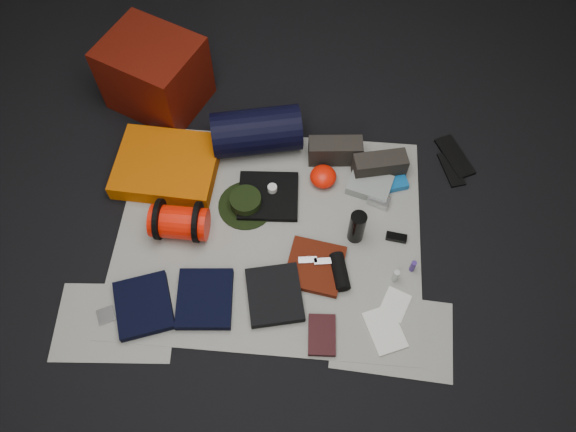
# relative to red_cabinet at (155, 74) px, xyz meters

# --- Properties ---
(floor) EXTENTS (4.50, 4.50, 0.02)m
(floor) POSITION_rel_red_cabinet_xyz_m (0.75, -0.87, -0.23)
(floor) COLOR black
(floor) RESTS_ON ground
(newspaper_mat) EXTENTS (1.60, 1.30, 0.01)m
(newspaper_mat) POSITION_rel_red_cabinet_xyz_m (0.75, -0.87, -0.21)
(newspaper_mat) COLOR #B3B2A5
(newspaper_mat) RESTS_ON floor
(newspaper_sheet_front_left) EXTENTS (0.61, 0.44, 0.00)m
(newspaper_sheet_front_left) POSITION_rel_red_cabinet_xyz_m (0.05, -1.42, -0.21)
(newspaper_sheet_front_left) COLOR #B3B2A5
(newspaper_sheet_front_left) RESTS_ON floor
(newspaper_sheet_front_right) EXTENTS (0.60, 0.43, 0.00)m
(newspaper_sheet_front_right) POSITION_rel_red_cabinet_xyz_m (1.40, -1.37, -0.21)
(newspaper_sheet_front_right) COLOR #B3B2A5
(newspaper_sheet_front_right) RESTS_ON floor
(red_cabinet) EXTENTS (0.64, 0.60, 0.43)m
(red_cabinet) POSITION_rel_red_cabinet_xyz_m (0.00, 0.00, 0.00)
(red_cabinet) COLOR #540F06
(red_cabinet) RESTS_ON floor
(sleeping_pad) EXTENTS (0.57, 0.47, 0.10)m
(sleeping_pad) POSITION_rel_red_cabinet_xyz_m (0.14, -0.53, -0.16)
(sleeping_pad) COLOR #CD5702
(sleeping_pad) RESTS_ON newspaper_mat
(stuff_sack) EXTENTS (0.30, 0.18, 0.17)m
(stuff_sack) POSITION_rel_red_cabinet_xyz_m (0.28, -0.90, -0.12)
(stuff_sack) COLOR #FF1704
(stuff_sack) RESTS_ON newspaper_mat
(sack_strap_left) EXTENTS (0.02, 0.22, 0.22)m
(sack_strap_left) POSITION_rel_red_cabinet_xyz_m (0.18, -0.90, -0.10)
(sack_strap_left) COLOR black
(sack_strap_left) RESTS_ON newspaper_mat
(sack_strap_right) EXTENTS (0.03, 0.22, 0.22)m
(sack_strap_right) POSITION_rel_red_cabinet_xyz_m (0.38, -0.90, -0.10)
(sack_strap_right) COLOR black
(sack_strap_right) RESTS_ON newspaper_mat
(navy_duffel) EXTENTS (0.54, 0.36, 0.26)m
(navy_duffel) POSITION_rel_red_cabinet_xyz_m (0.62, -0.31, -0.08)
(navy_duffel) COLOR black
(navy_duffel) RESTS_ON newspaper_mat
(boonie_brim) EXTENTS (0.37, 0.37, 0.01)m
(boonie_brim) POSITION_rel_red_cabinet_xyz_m (0.61, -0.72, -0.20)
(boonie_brim) COLOR black
(boonie_brim) RESTS_ON newspaper_mat
(boonie_crown) EXTENTS (0.17, 0.17, 0.08)m
(boonie_crown) POSITION_rel_red_cabinet_xyz_m (0.61, -0.72, -0.16)
(boonie_crown) COLOR black
(boonie_crown) RESTS_ON boonie_brim
(hiking_boot_left) EXTENTS (0.31, 0.14, 0.15)m
(hiking_boot_left) POSITION_rel_red_cabinet_xyz_m (1.07, -0.36, -0.13)
(hiking_boot_left) COLOR #2A2621
(hiking_boot_left) RESTS_ON newspaper_mat
(hiking_boot_right) EXTENTS (0.31, 0.17, 0.15)m
(hiking_boot_right) POSITION_rel_red_cabinet_xyz_m (1.32, -0.44, -0.14)
(hiking_boot_right) COLOR #2A2621
(hiking_boot_right) RESTS_ON newspaper_mat
(flip_flop_left) EXTENTS (0.15, 0.25, 0.01)m
(flip_flop_left) POSITION_rel_red_cabinet_xyz_m (1.74, -0.38, -0.21)
(flip_flop_left) COLOR black
(flip_flop_left) RESTS_ON floor
(flip_flop_right) EXTENTS (0.23, 0.31, 0.02)m
(flip_flop_right) POSITION_rel_red_cabinet_xyz_m (1.76, -0.29, -0.21)
(flip_flop_right) COLOR black
(flip_flop_right) RESTS_ON floor
(trousers_navy_a) EXTENTS (0.35, 0.37, 0.05)m
(trousers_navy_a) POSITION_rel_red_cabinet_xyz_m (0.18, -1.34, -0.19)
(trousers_navy_a) COLOR black
(trousers_navy_a) RESTS_ON newspaper_mat
(trousers_navy_b) EXTENTS (0.29, 0.33, 0.05)m
(trousers_navy_b) POSITION_rel_red_cabinet_xyz_m (0.47, -1.28, -0.18)
(trousers_navy_b) COLOR black
(trousers_navy_b) RESTS_ON newspaper_mat
(trousers_charcoal) EXTENTS (0.33, 0.35, 0.05)m
(trousers_charcoal) POSITION_rel_red_cabinet_xyz_m (0.81, -1.23, -0.19)
(trousers_charcoal) COLOR black
(trousers_charcoal) RESTS_ON newspaper_mat
(black_tshirt) EXTENTS (0.34, 0.32, 0.03)m
(black_tshirt) POSITION_rel_red_cabinet_xyz_m (0.72, -0.65, -0.19)
(black_tshirt) COLOR black
(black_tshirt) RESTS_ON newspaper_mat
(red_shirt) EXTENTS (0.32, 0.32, 0.04)m
(red_shirt) POSITION_rel_red_cabinet_xyz_m (1.00, -1.05, -0.19)
(red_shirt) COLOR #541709
(red_shirt) RESTS_ON newspaper_mat
(orange_stuff_sack) EXTENTS (0.15, 0.15, 0.10)m
(orange_stuff_sack) POSITION_rel_red_cabinet_xyz_m (1.02, -0.52, -0.16)
(orange_stuff_sack) COLOR #FF1704
(orange_stuff_sack) RESTS_ON newspaper_mat
(first_aid_pouch) EXTENTS (0.27, 0.23, 0.06)m
(first_aid_pouch) POSITION_rel_red_cabinet_xyz_m (1.28, -0.54, -0.18)
(first_aid_pouch) COLOR gray
(first_aid_pouch) RESTS_ON newspaper_mat
(water_bottle) EXTENTS (0.11, 0.11, 0.21)m
(water_bottle) POSITION_rel_red_cabinet_xyz_m (1.20, -0.86, -0.10)
(water_bottle) COLOR black
(water_bottle) RESTS_ON newspaper_mat
(speaker) EXTENTS (0.12, 0.20, 0.07)m
(speaker) POSITION_rel_red_cabinet_xyz_m (1.13, -1.08, -0.17)
(speaker) COLOR black
(speaker) RESTS_ON newspaper_mat
(compact_camera) EXTENTS (0.13, 0.10, 0.05)m
(compact_camera) POSITION_rel_red_cabinet_xyz_m (1.33, -0.64, -0.19)
(compact_camera) COLOR silver
(compact_camera) RESTS_ON newspaper_mat
(cyan_case) EXTENTS (0.14, 0.11, 0.04)m
(cyan_case) POSITION_rel_red_cabinet_xyz_m (1.42, -0.52, -0.19)
(cyan_case) COLOR #115DA4
(cyan_case) RESTS_ON newspaper_mat
(toiletry_purple) EXTENTS (0.04, 0.04, 0.08)m
(toiletry_purple) POSITION_rel_red_cabinet_xyz_m (1.50, -1.02, -0.17)
(toiletry_purple) COLOR #40277D
(toiletry_purple) RESTS_ON newspaper_mat
(toiletry_clear) EXTENTS (0.03, 0.03, 0.09)m
(toiletry_clear) POSITION_rel_red_cabinet_xyz_m (1.41, -1.09, -0.16)
(toiletry_clear) COLOR #B2B7B2
(toiletry_clear) RESTS_ON newspaper_mat
(paperback_book) EXTENTS (0.14, 0.21, 0.03)m
(paperback_book) POSITION_rel_red_cabinet_xyz_m (1.06, -1.41, -0.19)
(paperback_book) COLOR black
(paperback_book) RESTS_ON newspaper_mat
(map_booklet) EXTENTS (0.23, 0.27, 0.01)m
(map_booklet) POSITION_rel_red_cabinet_xyz_m (1.36, -1.36, -0.20)
(map_booklet) COLOR white
(map_booklet) RESTS_ON newspaper_mat
(map_printout) EXTENTS (0.17, 0.19, 0.01)m
(map_printout) POSITION_rel_red_cabinet_xyz_m (1.41, -1.22, -0.21)
(map_printout) COLOR white
(map_printout) RESTS_ON newspaper_mat
(sunglasses) EXTENTS (0.11, 0.06, 0.03)m
(sunglasses) POSITION_rel_red_cabinet_xyz_m (1.42, -0.85, -0.20)
(sunglasses) COLOR black
(sunglasses) RESTS_ON newspaper_mat
(key_cluster) EXTENTS (0.11, 0.11, 0.01)m
(key_cluster) POSITION_rel_red_cabinet_xyz_m (-0.00, -1.40, -0.20)
(key_cluster) COLOR silver
(key_cluster) RESTS_ON newspaper_mat
(tape_roll) EXTENTS (0.05, 0.05, 0.04)m
(tape_roll) POSITION_rel_red_cabinet_xyz_m (0.74, -0.62, -0.16)
(tape_roll) COLOR silver
(tape_roll) RESTS_ON black_tshirt
(energy_bar_a) EXTENTS (0.10, 0.05, 0.01)m
(energy_bar_a) POSITION_rel_red_cabinet_xyz_m (0.96, -1.03, -0.16)
(energy_bar_a) COLOR silver
(energy_bar_a) RESTS_ON red_shirt
(energy_bar_b) EXTENTS (0.10, 0.05, 0.01)m
(energy_bar_b) POSITION_rel_red_cabinet_xyz_m (1.04, -1.03, -0.16)
(energy_bar_b) COLOR silver
(energy_bar_b) RESTS_ON red_shirt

